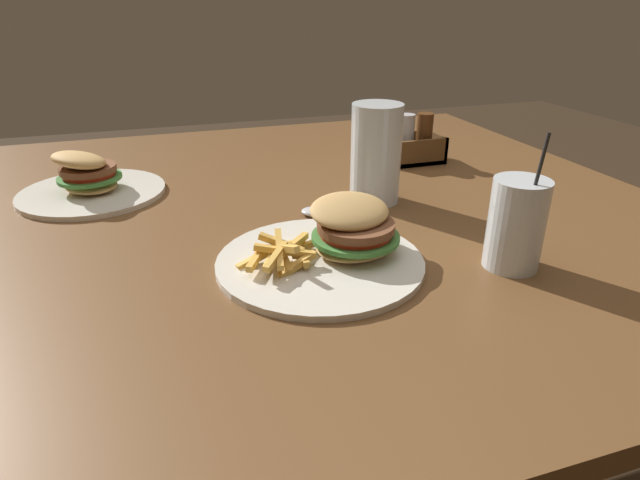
# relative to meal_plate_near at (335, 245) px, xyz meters

# --- Properties ---
(dining_table) EXTENTS (1.55, 1.28, 0.73)m
(dining_table) POSITION_rel_meal_plate_near_xyz_m (-0.09, 0.23, -0.11)
(dining_table) COLOR brown
(dining_table) RESTS_ON ground_plane
(meal_plate_near) EXTENTS (0.30, 0.30, 0.09)m
(meal_plate_near) POSITION_rel_meal_plate_near_xyz_m (0.00, 0.00, 0.00)
(meal_plate_near) COLOR silver
(meal_plate_near) RESTS_ON dining_table
(beer_glass) EXTENTS (0.09, 0.09, 0.18)m
(beer_glass) POSITION_rel_meal_plate_near_xyz_m (0.15, 0.21, 0.06)
(beer_glass) COLOR silver
(beer_glass) RESTS_ON dining_table
(juice_glass) EXTENTS (0.08, 0.08, 0.20)m
(juice_glass) POSITION_rel_meal_plate_near_xyz_m (0.23, -0.09, 0.04)
(juice_glass) COLOR silver
(juice_glass) RESTS_ON dining_table
(spoon) EXTENTS (0.15, 0.09, 0.01)m
(spoon) POSITION_rel_meal_plate_near_xyz_m (0.03, 0.17, -0.02)
(spoon) COLOR silver
(spoon) RESTS_ON dining_table
(meal_plate_far) EXTENTS (0.27, 0.27, 0.10)m
(meal_plate_far) POSITION_rel_meal_plate_near_xyz_m (-0.36, 0.41, 0.00)
(meal_plate_far) COLOR silver
(meal_plate_far) RESTS_ON dining_table
(condiment_caddy) EXTENTS (0.13, 0.09, 0.11)m
(condiment_caddy) POSITION_rel_meal_plate_near_xyz_m (0.34, 0.42, 0.01)
(condiment_caddy) COLOR brown
(condiment_caddy) RESTS_ON dining_table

